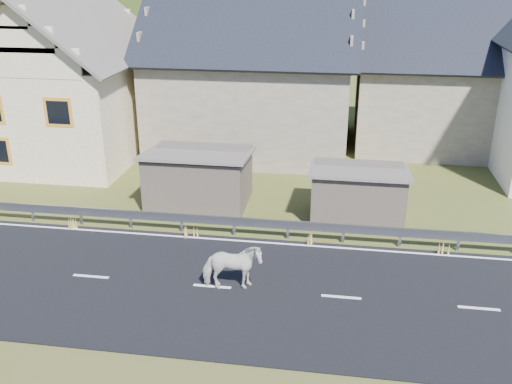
# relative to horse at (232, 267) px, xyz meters

# --- Properties ---
(ground) EXTENTS (160.00, 160.00, 0.00)m
(ground) POSITION_rel_horse_xyz_m (-0.66, 0.04, -0.80)
(ground) COLOR #424F1A
(ground) RESTS_ON ground
(road) EXTENTS (60.00, 7.00, 0.04)m
(road) POSITION_rel_horse_xyz_m (-0.66, 0.04, -0.78)
(road) COLOR black
(road) RESTS_ON ground
(lane_markings) EXTENTS (60.00, 6.60, 0.01)m
(lane_markings) POSITION_rel_horse_xyz_m (-0.66, 0.04, -0.76)
(lane_markings) COLOR silver
(lane_markings) RESTS_ON road
(guardrail) EXTENTS (28.10, 0.09, 0.75)m
(guardrail) POSITION_rel_horse_xyz_m (-0.66, 3.72, -0.24)
(guardrail) COLOR #93969B
(guardrail) RESTS_ON ground
(shed_left) EXTENTS (4.30, 3.30, 2.40)m
(shed_left) POSITION_rel_horse_xyz_m (-2.66, 6.54, 0.30)
(shed_left) COLOR brown
(shed_left) RESTS_ON ground
(shed_right) EXTENTS (3.80, 2.90, 2.20)m
(shed_right) POSITION_rel_horse_xyz_m (3.84, 6.04, 0.20)
(shed_right) COLOR brown
(shed_right) RESTS_ON ground
(house_cream) EXTENTS (7.80, 9.80, 8.30)m
(house_cream) POSITION_rel_horse_xyz_m (-10.66, 12.04, 3.55)
(house_cream) COLOR #FFF0BC
(house_cream) RESTS_ON ground
(house_stone_a) EXTENTS (10.80, 9.80, 8.90)m
(house_stone_a) POSITION_rel_horse_xyz_m (-1.66, 15.04, 3.83)
(house_stone_a) COLOR tan
(house_stone_a) RESTS_ON ground
(house_stone_b) EXTENTS (9.80, 8.80, 8.10)m
(house_stone_b) POSITION_rel_horse_xyz_m (8.34, 17.04, 3.43)
(house_stone_b) COLOR tan
(house_stone_b) RESTS_ON ground
(mountain) EXTENTS (440.00, 280.00, 260.00)m
(mountain) POSITION_rel_horse_xyz_m (4.34, 180.04, -20.80)
(mountain) COLOR #243C0F
(mountain) RESTS_ON ground
(horse) EXTENTS (1.18, 1.94, 1.53)m
(horse) POSITION_rel_horse_xyz_m (0.00, 0.00, 0.00)
(horse) COLOR silver
(horse) RESTS_ON road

